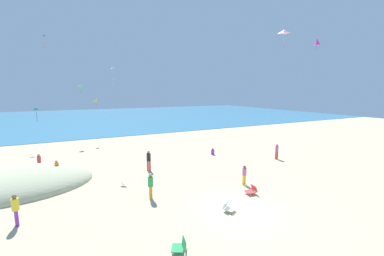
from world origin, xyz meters
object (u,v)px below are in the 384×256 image
Objects in this scene: person_2 at (213,152)px; person_6 at (244,174)px; kite_yellow at (96,100)px; kite_pink at (284,32)px; beach_chair_far_right at (228,207)px; person_0 at (15,208)px; beach_chair_far_left at (252,190)px; person_1 at (149,159)px; kite_blue at (44,36)px; person_7 at (39,161)px; person_4 at (57,168)px; kite_green at (80,86)px; beach_chair_near_camera at (181,246)px; kite_teal at (36,109)px; person_3 at (151,184)px; person_5 at (277,151)px; kite_magenta at (317,42)px; kite_white at (113,68)px.

person_2 is 8.47m from person_6.
kite_yellow reaches higher than person_6.
kite_pink is at bearing -68.24° from kite_yellow.
person_6 reaches higher than beach_chair_far_right.
kite_pink is (14.55, -2.51, 9.13)m from person_0.
beach_chair_far_left reaches higher than beach_chair_far_right.
kite_blue is at bearing -105.74° from person_1.
person_4 is at bearing -23.81° from person_7.
person_7 reaches higher than person_6.
beach_chair_far_left is 0.64× the size of kite_green.
beach_chair_near_camera is at bearing -88.91° from kite_yellow.
person_2 is at bearing -174.45° from person_0.
kite_pink is (1.90, -0.18, 9.80)m from beach_chair_far_left.
kite_teal reaches higher than beach_chair_near_camera.
person_5 is at bearing 45.25° from person_3.
person_2 is 0.47× the size of person_5.
beach_chair_near_camera is 7.06m from beach_chair_far_left.
beach_chair_far_right is at bearing -42.80° from person_5.
person_0 is 1.01× the size of kite_teal.
beach_chair_far_right is 0.56× the size of kite_blue.
person_4 reaches higher than person_7.
person_3 is at bearing -14.96° from person_7.
kite_green is at bearing -64.53° from beach_chair_far_left.
beach_chair_far_right is at bearing -158.39° from kite_magenta.
beach_chair_far_right is 0.67× the size of kite_pink.
beach_chair_far_left is 15.83m from kite_magenta.
beach_chair_near_camera is 10.75m from person_1.
person_4 is 13.78m from person_6.
kite_green is at bearing -120.98° from person_0.
beach_chair_near_camera is 13.15m from kite_pink.
beach_chair_far_left is at bearing -158.94° from kite_magenta.
kite_teal is (-2.07, 11.24, 3.76)m from person_4.
kite_white reaches higher than person_7.
person_2 is at bearing 145.45° from kite_magenta.
kite_green is (2.63, 13.54, 6.35)m from person_4.
kite_magenta reaches higher than person_3.
person_6 is at bearing 82.22° from person_1.
beach_chair_near_camera is at bearing 30.38° from beach_chair_far_left.
person_2 is 18.53m from kite_green.
person_4 is 1.24× the size of kite_pink.
person_7 is (-8.03, 4.11, -0.15)m from person_1.
kite_green reaches higher than kite_yellow.
beach_chair_near_camera is 0.54× the size of person_5.
kite_green is at bearing 100.65° from kite_white.
beach_chair_near_camera is 26.40m from kite_green.
kite_blue is (-11.82, 19.41, 11.97)m from beach_chair_far_left.
person_3 is 8.35m from person_4.
kite_teal is at bearing -110.34° from person_5.
beach_chair_far_left is at bearing -56.68° from kite_teal.
person_1 is 15.09m from kite_yellow.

